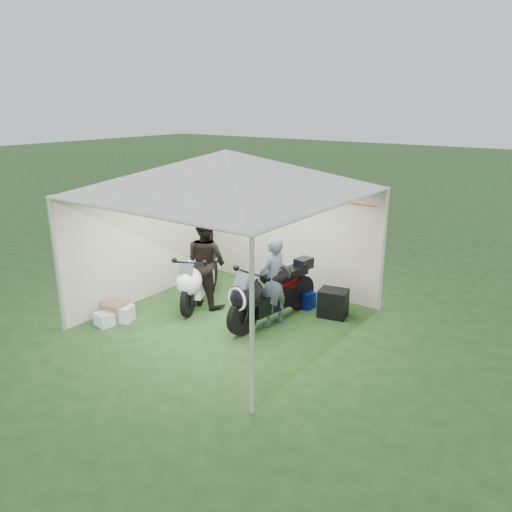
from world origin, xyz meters
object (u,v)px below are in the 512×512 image
object	(u,v)px
crate_0	(121,313)
crate_3	(115,309)
crate_1	(115,311)
motorcycle_white	(198,276)
person_dark_jacket	(206,262)
canopy_tent	(228,175)
motorcycle_black	(269,291)
paddock_stand	(303,299)
person_blue_jacket	(273,282)
equipment_box	(333,303)
crate_2	(104,319)

from	to	relation	value
crate_0	crate_3	xyz separation A→B (m)	(-0.22, 0.04, 0.01)
crate_1	crate_0	bearing A→B (deg)	22.49
motorcycle_white	person_dark_jacket	distance (m)	0.36
person_dark_jacket	canopy_tent	bearing A→B (deg)	165.76
motorcycle_white	motorcycle_black	xyz separation A→B (m)	(1.60, 0.06, 0.04)
canopy_tent	paddock_stand	xyz separation A→B (m)	(0.77, 1.26, -2.42)
person_dark_jacket	person_blue_jacket	bearing A→B (deg)	-175.18
paddock_stand	person_blue_jacket	xyz separation A→B (m)	(-0.03, -0.99, 0.64)
person_dark_jacket	equipment_box	size ratio (longest dim) A/B	3.44
canopy_tent	equipment_box	size ratio (longest dim) A/B	11.29
canopy_tent	paddock_stand	size ratio (longest dim) A/B	13.48
canopy_tent	paddock_stand	world-z (taller)	canopy_tent
canopy_tent	motorcycle_white	distance (m)	2.24
motorcycle_black	crate_3	bearing A→B (deg)	-142.39
motorcycle_black	paddock_stand	size ratio (longest dim) A/B	5.20
person_dark_jacket	paddock_stand	bearing A→B (deg)	-142.40
motorcycle_black	person_blue_jacket	xyz separation A→B (m)	(0.09, -0.01, 0.20)
crate_2	crate_3	xyz separation A→B (m)	(-0.14, 0.34, 0.03)
canopy_tent	crate_2	xyz separation A→B (m)	(-1.61, -1.49, -2.46)
crate_0	motorcycle_white	bearing A→B (deg)	67.65
motorcycle_white	person_blue_jacket	size ratio (longest dim) A/B	1.19
paddock_stand	crate_1	distance (m)	3.47
crate_0	crate_2	size ratio (longest dim) A/B	1.31
person_blue_jacket	paddock_stand	bearing A→B (deg)	-171.25
equipment_box	crate_0	bearing A→B (deg)	-140.92
canopy_tent	crate_3	size ratio (longest dim) A/B	13.29
paddock_stand	crate_1	xyz separation A→B (m)	(-2.41, -2.49, 0.01)
paddock_stand	motorcycle_white	bearing A→B (deg)	-148.68
crate_0	crate_3	size ratio (longest dim) A/B	0.95
person_dark_jacket	crate_1	distance (m)	1.87
canopy_tent	crate_2	distance (m)	3.30
person_dark_jacket	crate_2	world-z (taller)	person_dark_jacket
canopy_tent	motorcycle_black	bearing A→B (deg)	22.85
canopy_tent	motorcycle_black	world-z (taller)	canopy_tent
motorcycle_black	crate_1	xyz separation A→B (m)	(-2.29, -1.51, -0.44)
motorcycle_black	paddock_stand	xyz separation A→B (m)	(0.12, 0.99, -0.44)
motorcycle_black	crate_2	world-z (taller)	motorcycle_black
motorcycle_white	crate_0	bearing A→B (deg)	-137.23
equipment_box	crate_1	distance (m)	3.92
motorcycle_black	crate_0	xyz separation A→B (m)	(-2.18, -1.46, -0.47)
paddock_stand	crate_0	xyz separation A→B (m)	(-2.30, -2.45, -0.02)
crate_3	motorcycle_white	bearing A→B (deg)	59.72
person_dark_jacket	person_blue_jacket	size ratio (longest dim) A/B	1.08
canopy_tent	crate_2	bearing A→B (deg)	-137.09
paddock_stand	person_blue_jacket	size ratio (longest dim) A/B	0.26
crate_2	crate_3	bearing A→B (deg)	112.50
canopy_tent	crate_0	world-z (taller)	canopy_tent
paddock_stand	crate_0	distance (m)	3.36
crate_2	crate_3	world-z (taller)	crate_3
motorcycle_white	person_dark_jacket	xyz separation A→B (m)	(0.18, 0.06, 0.30)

